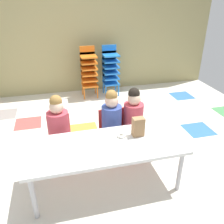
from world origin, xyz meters
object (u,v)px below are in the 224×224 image
(craft_table, at_px, (105,148))
(kid_chair_orange_stack, at_px, (89,70))
(seated_child_far_right, at_px, (133,114))
(paper_bag_brown, at_px, (138,127))
(donut_powdered_on_plate, at_px, (121,135))
(paper_plate_center_table, at_px, (63,146))
(kid_chair_blue_stack, at_px, (110,68))
(seated_child_near_camera, at_px, (58,123))
(paper_plate_near_edge, at_px, (121,137))
(seated_child_middle_seat, at_px, (111,117))

(craft_table, height_order, kid_chair_orange_stack, kid_chair_orange_stack)
(craft_table, distance_m, seated_child_far_right, 0.77)
(paper_bag_brown, xyz_separation_m, donut_powdered_on_plate, (-0.19, 0.01, -0.09))
(paper_bag_brown, height_order, paper_plate_center_table, paper_bag_brown)
(kid_chair_blue_stack, bearing_deg, craft_table, -104.89)
(kid_chair_blue_stack, bearing_deg, seated_child_far_right, -95.48)
(kid_chair_blue_stack, bearing_deg, paper_plate_center_table, -113.92)
(craft_table, xyz_separation_m, kid_chair_blue_stack, (0.71, 2.65, 0.08))
(craft_table, bearing_deg, seated_child_near_camera, 129.04)
(craft_table, xyz_separation_m, paper_plate_near_edge, (0.20, 0.10, 0.05))
(craft_table, height_order, seated_child_middle_seat, seated_child_middle_seat)
(kid_chair_orange_stack, bearing_deg, seated_child_middle_seat, -91.00)
(seated_child_far_right, distance_m, paper_bag_brown, 0.50)
(seated_child_far_right, height_order, donut_powdered_on_plate, seated_child_far_right)
(seated_child_middle_seat, distance_m, kid_chair_blue_stack, 2.14)
(kid_chair_orange_stack, relative_size, paper_plate_center_table, 5.78)
(seated_child_near_camera, bearing_deg, kid_chair_blue_stack, 60.68)
(seated_child_far_right, xyz_separation_m, donut_powdered_on_plate, (-0.30, -0.47, 0.01))
(seated_child_far_right, height_order, kid_chair_blue_stack, kid_chair_blue_stack)
(seated_child_near_camera, xyz_separation_m, paper_bag_brown, (0.86, -0.48, 0.10))
(kid_chair_orange_stack, bearing_deg, donut_powdered_on_plate, -90.95)
(seated_child_near_camera, height_order, donut_powdered_on_plate, seated_child_near_camera)
(seated_child_near_camera, xyz_separation_m, kid_chair_blue_stack, (1.17, 2.08, 0.02))
(seated_child_middle_seat, height_order, donut_powdered_on_plate, seated_child_middle_seat)
(seated_child_near_camera, distance_m, paper_plate_center_table, 0.50)
(seated_child_far_right, bearing_deg, kid_chair_orange_stack, 97.08)
(seated_child_far_right, relative_size, kid_chair_blue_stack, 0.88)
(paper_bag_brown, bearing_deg, donut_powdered_on_plate, 178.12)
(kid_chair_blue_stack, relative_size, paper_plate_center_table, 5.78)
(seated_child_near_camera, relative_size, paper_plate_near_edge, 5.10)
(seated_child_near_camera, relative_size, seated_child_far_right, 1.00)
(paper_bag_brown, bearing_deg, craft_table, -166.80)
(seated_child_middle_seat, height_order, paper_bag_brown, seated_child_middle_seat)
(seated_child_middle_seat, xyz_separation_m, kid_chair_orange_stack, (0.04, 2.08, 0.02))
(paper_plate_center_table, bearing_deg, kid_chair_orange_stack, 75.10)
(kid_chair_orange_stack, relative_size, paper_bag_brown, 4.73)
(paper_bag_brown, bearing_deg, paper_plate_near_edge, 178.12)
(kid_chair_orange_stack, xyz_separation_m, paper_bag_brown, (0.15, -2.56, 0.08))
(seated_child_far_right, height_order, paper_bag_brown, seated_child_far_right)
(seated_child_near_camera, bearing_deg, craft_table, -50.96)
(seated_child_middle_seat, distance_m, paper_plate_near_edge, 0.47)
(seated_child_middle_seat, relative_size, kid_chair_blue_stack, 0.88)
(kid_chair_blue_stack, height_order, paper_plate_near_edge, kid_chair_blue_stack)
(seated_child_near_camera, bearing_deg, donut_powdered_on_plate, -35.22)
(seated_child_near_camera, height_order, seated_child_far_right, same)
(kid_chair_blue_stack, bearing_deg, kid_chair_orange_stack, 180.00)
(paper_plate_center_table, bearing_deg, craft_table, -9.08)
(kid_chair_orange_stack, xyz_separation_m, donut_powdered_on_plate, (-0.04, -2.55, -0.01))
(paper_plate_near_edge, bearing_deg, craft_table, -154.06)
(seated_child_far_right, distance_m, paper_plate_center_table, 1.07)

